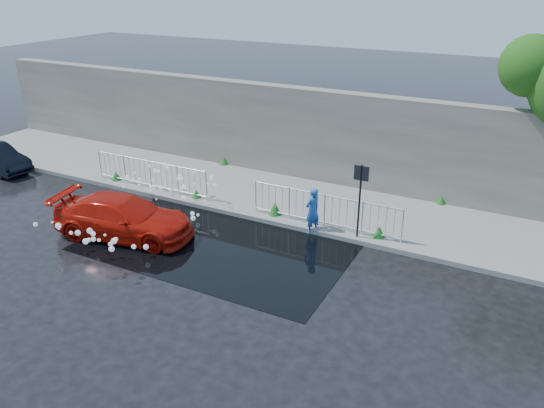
{
  "coord_description": "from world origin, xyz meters",
  "views": [
    {
      "loc": [
        8.55,
        -11.03,
        7.72
      ],
      "look_at": [
        1.6,
        2.42,
        1.0
      ],
      "focal_mm": 35.0,
      "sensor_mm": 36.0,
      "label": 1
    }
  ],
  "objects": [
    {
      "name": "person",
      "position": [
        2.73,
        3.0,
        0.77
      ],
      "size": [
        0.56,
        0.66,
        1.54
      ],
      "primitive_type": "imported",
      "rotation": [
        0.0,
        0.0,
        -1.97
      ],
      "color": "blue",
      "rests_on": "ground"
    },
    {
      "name": "retaining_wall",
      "position": [
        0.0,
        7.2,
        1.9
      ],
      "size": [
        30.0,
        0.6,
        3.5
      ],
      "primitive_type": "cube",
      "color": "#5E594F",
      "rests_on": "pavement"
    },
    {
      "name": "railing_left",
      "position": [
        -4.0,
        3.35,
        0.74
      ],
      "size": [
        5.05,
        0.05,
        1.1
      ],
      "color": "silver",
      "rests_on": "pavement"
    },
    {
      "name": "water_spray",
      "position": [
        -2.29,
        0.89,
        0.81
      ],
      "size": [
        3.71,
        5.92,
        1.06
      ],
      "color": "white",
      "rests_on": "ground"
    },
    {
      "name": "curb",
      "position": [
        0.0,
        3.0,
        0.08
      ],
      "size": [
        30.0,
        0.25,
        0.16
      ],
      "primitive_type": "cube",
      "color": "slate",
      "rests_on": "ground"
    },
    {
      "name": "puddle",
      "position": [
        0.5,
        1.0,
        0.01
      ],
      "size": [
        8.0,
        5.0,
        0.01
      ],
      "primitive_type": "cube",
      "color": "black",
      "rests_on": "ground"
    },
    {
      "name": "railing_right",
      "position": [
        3.0,
        3.35,
        0.74
      ],
      "size": [
        5.05,
        0.05,
        1.1
      ],
      "color": "silver",
      "rests_on": "pavement"
    },
    {
      "name": "pavement",
      "position": [
        0.0,
        5.0,
        0.07
      ],
      "size": [
        30.0,
        4.0,
        0.15
      ],
      "primitive_type": "cube",
      "color": "slate",
      "rests_on": "ground"
    },
    {
      "name": "red_car",
      "position": [
        -2.41,
        0.09,
        0.64
      ],
      "size": [
        4.7,
        2.64,
        1.29
      ],
      "primitive_type": "imported",
      "rotation": [
        0.0,
        0.0,
        1.77
      ],
      "color": "#B31207",
      "rests_on": "ground"
    },
    {
      "name": "ground",
      "position": [
        0.0,
        0.0,
        0.0
      ],
      "size": [
        90.0,
        90.0,
        0.0
      ],
      "primitive_type": "plane",
      "color": "black",
      "rests_on": "ground"
    },
    {
      "name": "sign_post",
      "position": [
        4.2,
        3.1,
        1.72
      ],
      "size": [
        0.45,
        0.06,
        2.5
      ],
      "color": "black",
      "rests_on": "ground"
    },
    {
      "name": "weeds",
      "position": [
        -0.01,
        4.4,
        0.33
      ],
      "size": [
        12.17,
        3.93,
        0.44
      ],
      "color": "#144E19",
      "rests_on": "pavement"
    }
  ]
}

